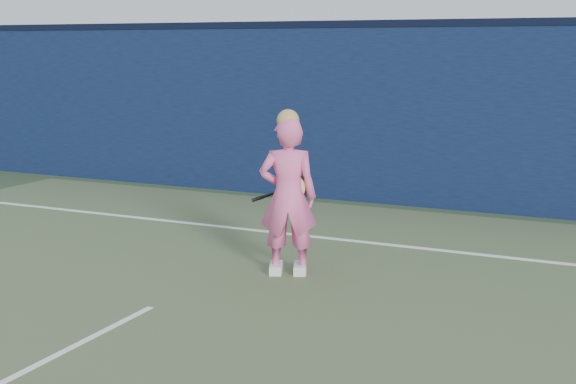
% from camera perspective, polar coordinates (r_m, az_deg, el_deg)
% --- Properties ---
extents(ground, '(80.00, 80.00, 0.00)m').
position_cam_1_polar(ground, '(6.39, -14.92, -10.62)').
color(ground, '#2F3F27').
rests_on(ground, ground).
extents(backstop_wall, '(24.00, 0.40, 2.50)m').
position_cam_1_polar(backstop_wall, '(11.75, 5.54, 5.45)').
color(backstop_wall, '#0B1534').
rests_on(backstop_wall, ground).
extents(wall_cap, '(24.00, 0.42, 0.10)m').
position_cam_1_polar(wall_cap, '(11.71, 5.65, 11.81)').
color(wall_cap, black).
rests_on(wall_cap, backstop_wall).
extents(player, '(0.67, 0.56, 1.64)m').
position_cam_1_polar(player, '(7.89, 0.00, -0.28)').
color(player, pink).
rests_on(player, ground).
extents(racket, '(0.52, 0.39, 0.32)m').
position_cam_1_polar(racket, '(8.36, 0.21, 0.22)').
color(racket, black).
rests_on(racket, ground).
extents(court_lines, '(11.00, 12.04, 0.01)m').
position_cam_1_polar(court_lines, '(6.16, -16.92, -11.43)').
color(court_lines, white).
rests_on(court_lines, court_surface).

